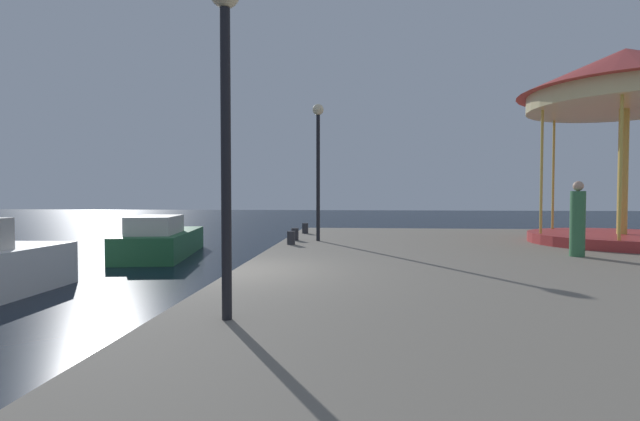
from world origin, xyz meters
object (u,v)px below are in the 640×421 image
at_px(carousel, 625,97).
at_px(bollard_south, 305,228).
at_px(person_near_carousel, 578,221).
at_px(lamp_post_near_edge, 225,85).
at_px(bollard_center, 295,234).
at_px(motorboat_green, 161,240).
at_px(bollard_north, 291,238).
at_px(lamp_post_mid_promenade, 318,148).

height_order(carousel, bollard_south, carousel).
bearing_deg(person_near_carousel, bollard_south, 140.66).
height_order(bollard_south, person_near_carousel, person_near_carousel).
xyz_separation_m(lamp_post_near_edge, bollard_center, (-0.51, 9.51, -2.57)).
bearing_deg(person_near_carousel, bollard_center, 155.62).
distance_m(motorboat_green, bollard_center, 5.57).
height_order(carousel, bollard_north, carousel).
bearing_deg(bollard_south, motorboat_green, -169.58).
height_order(motorboat_green, bollard_south, motorboat_green).
distance_m(lamp_post_near_edge, bollard_south, 12.46).
xyz_separation_m(bollard_center, bollard_north, (0.06, -1.29, 0.00)).
relative_size(motorboat_green, bollard_south, 14.71).
bearing_deg(carousel, bollard_south, 163.78).
height_order(lamp_post_near_edge, lamp_post_mid_promenade, lamp_post_mid_promenade).
bearing_deg(bollard_south, carousel, -16.22).
distance_m(carousel, bollard_north, 10.89).
bearing_deg(lamp_post_mid_promenade, lamp_post_near_edge, -91.61).
relative_size(carousel, lamp_post_mid_promenade, 1.38).
height_order(bollard_center, person_near_carousel, person_near_carousel).
height_order(carousel, person_near_carousel, carousel).
relative_size(bollard_south, person_near_carousel, 0.22).
height_order(lamp_post_near_edge, bollard_center, lamp_post_near_edge).
bearing_deg(carousel, lamp_post_mid_promenade, 179.26).
bearing_deg(carousel, bollard_north, -174.01).
height_order(motorboat_green, bollard_north, motorboat_green).
xyz_separation_m(bollard_south, bollard_north, (0.04, -3.96, 0.00)).
relative_size(carousel, bollard_south, 15.13).
bearing_deg(motorboat_green, bollard_north, -29.13).
distance_m(carousel, bollard_south, 11.26).
height_order(lamp_post_near_edge, bollard_south, lamp_post_near_edge).
bearing_deg(lamp_post_near_edge, bollard_center, 93.08).
distance_m(lamp_post_mid_promenade, person_near_carousel, 7.61).
bearing_deg(bollard_south, bollard_center, -90.57).
relative_size(bollard_south, bollard_north, 1.00).
relative_size(lamp_post_mid_promenade, bollard_south, 10.99).
bearing_deg(carousel, motorboat_green, 172.80).
xyz_separation_m(lamp_post_mid_promenade, bollard_north, (-0.71, -1.17, -2.80)).
bearing_deg(bollard_center, lamp_post_near_edge, -86.92).
bearing_deg(bollard_south, person_near_carousel, -39.34).
height_order(lamp_post_near_edge, person_near_carousel, lamp_post_near_edge).
xyz_separation_m(lamp_post_mid_promenade, bollard_center, (-0.78, 0.13, -2.80)).
xyz_separation_m(lamp_post_mid_promenade, bollard_south, (-0.75, 2.79, -2.80)).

